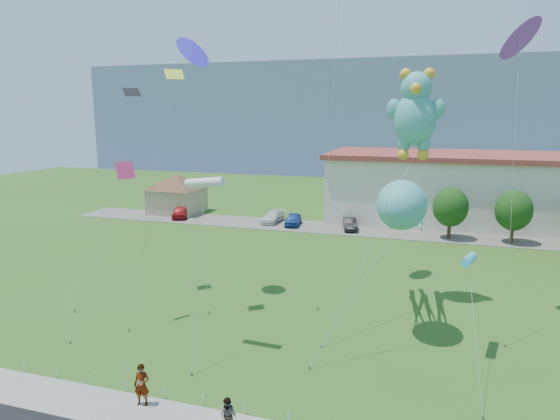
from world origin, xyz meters
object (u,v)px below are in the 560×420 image
Objects in this scene: pavilion at (177,190)px; parked_car_red at (181,212)px; parked_car_white at (273,217)px; parked_car_black at (350,224)px; pedestrian_left at (142,385)px; octopus_kite at (403,213)px; parked_car_blue at (293,219)px; pedestrian_right at (228,417)px; teddy_bear_kite at (415,112)px.

pavilion reaches higher than parked_car_red.
parked_car_black reaches higher than parked_car_white.
parked_car_black is at bearing 73.64° from pedestrian_left.
octopus_kite is (10.19, 12.28, 6.05)m from pedestrian_left.
parked_car_red is 38.34m from octopus_kite.
parked_car_blue is (14.58, 0.07, -0.05)m from parked_car_red.
parked_car_blue is at bearing -9.86° from pavilion.
pavilion is 23.77m from parked_car_black.
parked_car_red is at bearing 138.81° from octopus_kite.
pedestrian_right is 40.40m from parked_car_white.
teddy_bear_kite reaches higher than parked_car_black.
parked_car_black is at bearing -17.86° from parked_car_red.
pedestrian_right is at bearing -70.58° from parked_car_white.
parked_car_white is at bearing -13.03° from parked_car_red.
pedestrian_left is (20.45, -40.16, -1.96)m from pavilion.
octopus_kite is at bearing 63.83° from pedestrian_right.
pavilion reaches higher than pedestrian_right.
pedestrian_right is 0.40× the size of parked_car_black.
parked_car_red is at bearing -171.93° from parked_car_white.
pedestrian_right reaches higher than parked_car_black.
pedestrian_right reaches higher than parked_car_blue.
octopus_kite is (7.19, -24.74, 6.40)m from parked_car_black.
parked_car_blue is 27.25m from teddy_bear_kite.
parked_car_blue reaches higher than parked_car_white.
pavilion is 5.75× the size of pedestrian_right.
parked_car_red is at bearing 118.28° from pedestrian_right.
parked_car_red is at bearing 165.70° from parked_car_black.
teddy_bear_kite is (30.84, -22.77, 9.98)m from pavilion.
pavilion is 39.61m from teddy_bear_kite.
parked_car_red is 1.11× the size of parked_car_black.
teddy_bear_kite is (16.84, -20.70, 12.30)m from parked_car_white.
pavilion is at bearing 143.56° from teddy_bear_kite.
parked_car_red is 1.08× the size of parked_car_blue.
parked_car_red is 0.36× the size of octopus_kite.
pedestrian_left is 41.43m from parked_car_red.
parked_car_black is (21.27, -0.17, -0.09)m from parked_car_red.
parked_car_blue is (-8.20, 38.04, -0.14)m from pedestrian_right.
parked_car_white is 29.38m from teddy_bear_kite.
parked_car_white is at bearing 129.13° from teddy_bear_kite.
parked_car_white is 1.11× the size of parked_car_black.
octopus_kite reaches higher than parked_car_blue.
pedestrian_right is 0.39× the size of parked_car_blue.
pedestrian_right is at bearing -113.49° from octopus_kite.
parked_car_blue is 1.02× the size of parked_car_black.
pedestrian_right is 0.13× the size of octopus_kite.
pedestrian_left reaches higher than parked_car_red.
parked_car_black is at bearing 110.65° from teddy_bear_kite.
pavilion is at bearing 162.83° from parked_car_blue.
teddy_bear_kite is at bearing -83.21° from parked_car_black.
teddy_bear_kite is at bearing 47.41° from pedestrian_left.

